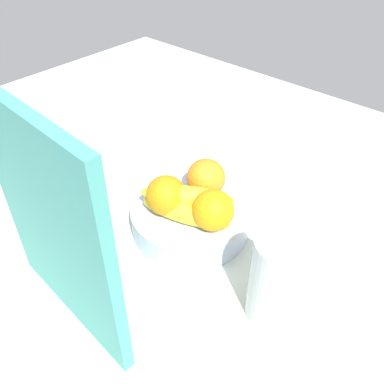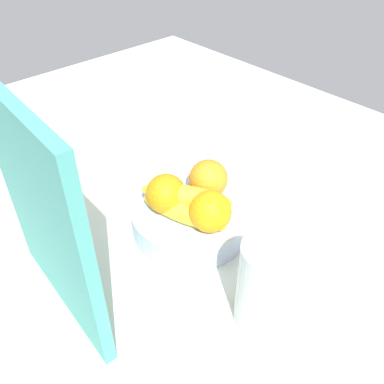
{
  "view_description": "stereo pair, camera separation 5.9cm",
  "coord_description": "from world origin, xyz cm",
  "px_view_note": "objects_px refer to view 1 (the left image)",
  "views": [
    {
      "loc": [
        -40.01,
        47.04,
        56.75
      ],
      "look_at": [
        -0.42,
        2.6,
        9.28
      ],
      "focal_mm": 38.94,
      "sensor_mm": 36.0,
      "label": 1
    },
    {
      "loc": [
        -44.18,
        42.94,
        56.75
      ],
      "look_at": [
        -0.42,
        2.6,
        9.28
      ],
      "focal_mm": 38.94,
      "sensor_mm": 36.0,
      "label": 2
    }
  ],
  "objects_px": {
    "orange_center": "(213,210)",
    "thermos_tumbler": "(277,279)",
    "jar_lid": "(135,167)",
    "orange_front_left": "(206,178)",
    "banana_bunch": "(186,205)",
    "cutting_board": "(53,228)",
    "fruit_bowl": "(192,219)",
    "orange_front_right": "(166,195)"
  },
  "relations": [
    {
      "from": "orange_front_right",
      "to": "fruit_bowl",
      "type": "bearing_deg",
      "value": -129.55
    },
    {
      "from": "orange_center",
      "to": "jar_lid",
      "type": "height_order",
      "value": "orange_center"
    },
    {
      "from": "orange_front_left",
      "to": "thermos_tumbler",
      "type": "bearing_deg",
      "value": 154.73
    },
    {
      "from": "cutting_board",
      "to": "thermos_tumbler",
      "type": "height_order",
      "value": "cutting_board"
    },
    {
      "from": "thermos_tumbler",
      "to": "banana_bunch",
      "type": "bearing_deg",
      "value": -8.45
    },
    {
      "from": "thermos_tumbler",
      "to": "jar_lid",
      "type": "relative_size",
      "value": 2.09
    },
    {
      "from": "orange_center",
      "to": "thermos_tumbler",
      "type": "bearing_deg",
      "value": 164.22
    },
    {
      "from": "orange_front_right",
      "to": "banana_bunch",
      "type": "distance_m",
      "value": 0.04
    },
    {
      "from": "fruit_bowl",
      "to": "orange_front_left",
      "type": "relative_size",
      "value": 3.02
    },
    {
      "from": "orange_front_right",
      "to": "orange_center",
      "type": "height_order",
      "value": "same"
    },
    {
      "from": "orange_front_left",
      "to": "orange_center",
      "type": "distance_m",
      "value": 0.1
    },
    {
      "from": "orange_center",
      "to": "jar_lid",
      "type": "xyz_separation_m",
      "value": [
        0.29,
        -0.07,
        -0.08
      ]
    },
    {
      "from": "orange_front_left",
      "to": "banana_bunch",
      "type": "bearing_deg",
      "value": 104.05
    },
    {
      "from": "thermos_tumbler",
      "to": "jar_lid",
      "type": "bearing_deg",
      "value": -14.71
    },
    {
      "from": "orange_front_right",
      "to": "thermos_tumbler",
      "type": "distance_m",
      "value": 0.25
    },
    {
      "from": "fruit_bowl",
      "to": "orange_front_left",
      "type": "xyz_separation_m",
      "value": [
        0.01,
        -0.05,
        0.06
      ]
    },
    {
      "from": "jar_lid",
      "to": "thermos_tumbler",
      "type": "bearing_deg",
      "value": 165.29
    },
    {
      "from": "orange_front_right",
      "to": "banana_bunch",
      "type": "xyz_separation_m",
      "value": [
        -0.04,
        -0.01,
        -0.01
      ]
    },
    {
      "from": "orange_front_left",
      "to": "cutting_board",
      "type": "bearing_deg",
      "value": 89.31
    },
    {
      "from": "orange_front_right",
      "to": "banana_bunch",
      "type": "relative_size",
      "value": 0.42
    },
    {
      "from": "fruit_bowl",
      "to": "jar_lid",
      "type": "distance_m",
      "value": 0.24
    },
    {
      "from": "orange_center",
      "to": "cutting_board",
      "type": "xyz_separation_m",
      "value": [
        0.07,
        0.25,
        0.09
      ]
    },
    {
      "from": "fruit_bowl",
      "to": "cutting_board",
      "type": "distance_m",
      "value": 0.31
    },
    {
      "from": "banana_bunch",
      "to": "cutting_board",
      "type": "relative_size",
      "value": 0.5
    },
    {
      "from": "orange_front_right",
      "to": "banana_bunch",
      "type": "bearing_deg",
      "value": -164.21
    },
    {
      "from": "orange_front_right",
      "to": "jar_lid",
      "type": "distance_m",
      "value": 0.24
    },
    {
      "from": "orange_front_right",
      "to": "cutting_board",
      "type": "bearing_deg",
      "value": 93.92
    },
    {
      "from": "fruit_bowl",
      "to": "thermos_tumbler",
      "type": "relative_size",
      "value": 1.45
    },
    {
      "from": "orange_front_right",
      "to": "cutting_board",
      "type": "height_order",
      "value": "cutting_board"
    },
    {
      "from": "banana_bunch",
      "to": "cutting_board",
      "type": "xyz_separation_m",
      "value": [
        0.02,
        0.24,
        0.1
      ]
    },
    {
      "from": "fruit_bowl",
      "to": "orange_center",
      "type": "xyz_separation_m",
      "value": [
        -0.06,
        0.01,
        0.06
      ]
    },
    {
      "from": "orange_front_left",
      "to": "orange_center",
      "type": "bearing_deg",
      "value": 137.67
    },
    {
      "from": "thermos_tumbler",
      "to": "jar_lid",
      "type": "xyz_separation_m",
      "value": [
        0.45,
        -0.12,
        -0.07
      ]
    },
    {
      "from": "fruit_bowl",
      "to": "orange_center",
      "type": "relative_size",
      "value": 3.02
    },
    {
      "from": "fruit_bowl",
      "to": "cutting_board",
      "type": "height_order",
      "value": "cutting_board"
    },
    {
      "from": "orange_center",
      "to": "thermos_tumbler",
      "type": "xyz_separation_m",
      "value": [
        -0.16,
        0.05,
        -0.01
      ]
    },
    {
      "from": "orange_front_right",
      "to": "thermos_tumbler",
      "type": "height_order",
      "value": "thermos_tumbler"
    },
    {
      "from": "orange_center",
      "to": "banana_bunch",
      "type": "relative_size",
      "value": 0.42
    },
    {
      "from": "fruit_bowl",
      "to": "banana_bunch",
      "type": "relative_size",
      "value": 1.27
    },
    {
      "from": "thermos_tumbler",
      "to": "jar_lid",
      "type": "height_order",
      "value": "thermos_tumbler"
    },
    {
      "from": "cutting_board",
      "to": "jar_lid",
      "type": "height_order",
      "value": "cutting_board"
    },
    {
      "from": "orange_front_left",
      "to": "orange_center",
      "type": "height_order",
      "value": "same"
    }
  ]
}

